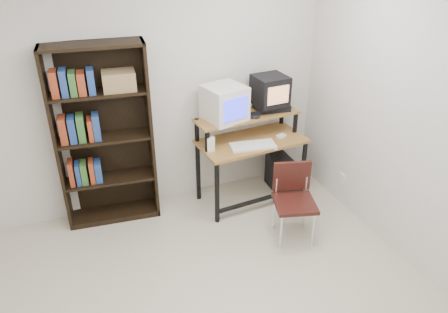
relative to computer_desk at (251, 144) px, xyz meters
name	(u,v)px	position (x,y,z in m)	size (l,w,h in m)	color
back_wall	(138,91)	(-1.08, 0.38, 0.62)	(4.00, 0.01, 2.60)	beige
right_wall	(448,140)	(0.92, -1.62, 0.62)	(0.01, 4.00, 2.60)	beige
computer_desk	(251,144)	(0.00, 0.00, 0.00)	(1.18, 0.65, 0.98)	olive
crt_monitor	(224,103)	(-0.27, 0.09, 0.47)	(0.46, 0.46, 0.36)	silver
vcr	(271,107)	(0.31, 0.14, 0.33)	(0.36, 0.26, 0.08)	black
crt_tv	(270,90)	(0.27, 0.13, 0.53)	(0.35, 0.35, 0.31)	black
cd_spindle	(255,116)	(0.04, 0.01, 0.31)	(0.12, 0.12, 0.05)	#26262B
keyboard	(253,146)	(-0.05, -0.16, 0.06)	(0.47, 0.21, 0.04)	silver
mousepad	(281,138)	(0.33, -0.08, 0.04)	(0.22, 0.18, 0.01)	black
mouse	(281,136)	(0.33, -0.07, 0.06)	(0.10, 0.06, 0.03)	white
desk_speaker	(210,144)	(-0.49, -0.08, 0.12)	(0.08, 0.07, 0.17)	silver
pc_tower	(281,174)	(0.41, 0.02, -0.47)	(0.20, 0.45, 0.42)	black
school_chair	(293,195)	(0.10, -0.77, -0.21)	(0.47, 0.47, 0.77)	black
bookshelf	(104,135)	(-1.49, 0.24, 0.27)	(0.95, 0.40, 1.85)	black
wall_outlet	(342,179)	(0.90, -0.47, -0.38)	(0.02, 0.08, 0.12)	beige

